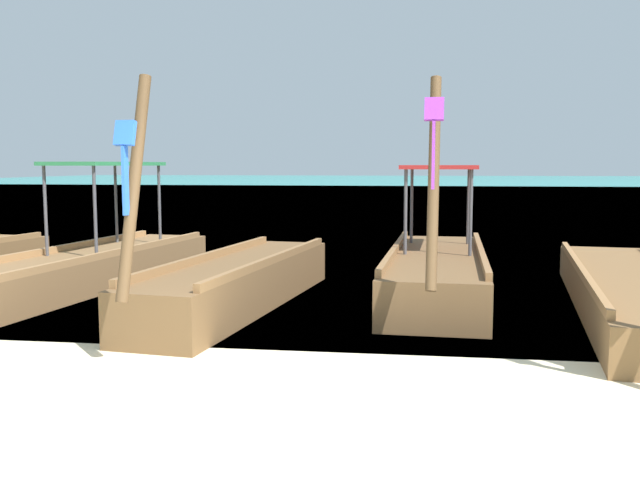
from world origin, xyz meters
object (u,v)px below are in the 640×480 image
(longtail_boat_orange_ribbon, at_px, (79,268))
(longtail_boat_blue_ribbon, at_px, (238,283))
(longtail_boat_violet_ribbon, at_px, (437,270))
(longtail_boat_yellow_ribbon, at_px, (632,293))

(longtail_boat_orange_ribbon, bearing_deg, longtail_boat_blue_ribbon, -19.04)
(longtail_boat_orange_ribbon, distance_m, longtail_boat_blue_ribbon, 2.95)
(longtail_boat_orange_ribbon, xyz_separation_m, longtail_boat_violet_ribbon, (5.49, 0.32, 0.03))
(longtail_boat_yellow_ribbon, bearing_deg, longtail_boat_blue_ribbon, -176.11)
(longtail_boat_violet_ribbon, height_order, longtail_boat_yellow_ribbon, longtail_boat_violet_ribbon)
(longtail_boat_violet_ribbon, bearing_deg, longtail_boat_yellow_ribbon, -20.43)
(longtail_boat_violet_ribbon, distance_m, longtail_boat_yellow_ribbon, 2.66)
(longtail_boat_orange_ribbon, distance_m, longtail_boat_violet_ribbon, 5.50)
(longtail_boat_orange_ribbon, relative_size, longtail_boat_yellow_ribbon, 1.02)
(longtail_boat_blue_ribbon, bearing_deg, longtail_boat_violet_ribbon, 25.38)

